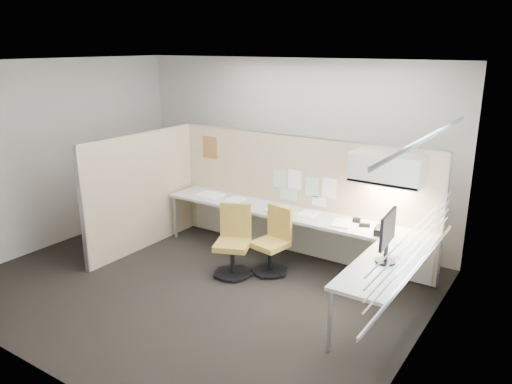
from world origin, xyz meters
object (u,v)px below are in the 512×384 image
Objects in this scene: desk at (306,228)px; monitor at (387,234)px; phone at (383,231)px; chair_left at (273,243)px; chair_right at (233,243)px.

monitor is at bearing -28.71° from desk.
chair_left is at bearing -171.62° from phone.
chair_right reaches higher than desk.
phone is at bearing 23.19° from chair_left.
chair_right is 4.23× the size of phone.
chair_left is 1.47m from phone.
desk is 0.48m from chair_left.
chair_left is at bearing -136.78° from desk.
desk is at bearing 56.75° from monitor.
desk is 7.09× the size of monitor.
phone reaches higher than desk.
chair_right is (-0.74, -0.65, -0.16)m from desk.
monitor reaches higher than chair_right.
phone is (1.06, 0.02, 0.18)m from desk.
desk is at bearing 176.18° from phone.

